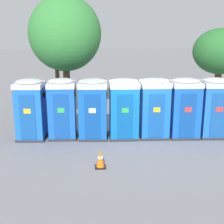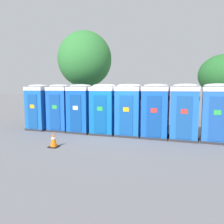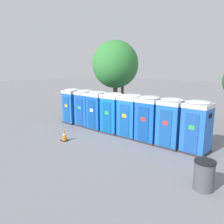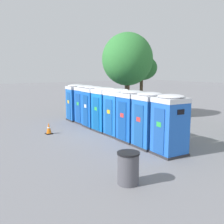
{
  "view_description": "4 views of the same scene",
  "coord_description": "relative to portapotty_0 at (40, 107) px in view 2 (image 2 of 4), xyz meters",
  "views": [
    {
      "loc": [
        -2.33,
        -12.63,
        4.55
      ],
      "look_at": [
        -1.14,
        0.09,
        1.11
      ],
      "focal_mm": 50.0,
      "sensor_mm": 36.0,
      "label": 1
    },
    {
      "loc": [
        2.66,
        -10.49,
        2.36
      ],
      "look_at": [
        -0.23,
        0.03,
        1.14
      ],
      "focal_mm": 35.0,
      "sensor_mm": 36.0,
      "label": 2
    },
    {
      "loc": [
        7.35,
        -10.67,
        4.02
      ],
      "look_at": [
        -0.75,
        0.06,
        1.29
      ],
      "focal_mm": 35.0,
      "sensor_mm": 36.0,
      "label": 3
    },
    {
      "loc": [
        11.72,
        -8.39,
        3.5
      ],
      "look_at": [
        0.07,
        0.01,
        1.2
      ],
      "focal_mm": 42.0,
      "sensor_mm": 36.0,
      "label": 4
    }
  ],
  "objects": [
    {
      "name": "street_tree_0",
      "position": [
        1.35,
        3.49,
        2.98
      ],
      "size": [
        3.66,
        3.66,
        6.18
      ],
      "color": "brown",
      "rests_on": "ground"
    },
    {
      "name": "portapotty_6",
      "position": [
        7.77,
        -0.44,
        -0.0
      ],
      "size": [
        1.33,
        1.3,
        2.54
      ],
      "color": "#2D2D33",
      "rests_on": "ground"
    },
    {
      "name": "street_tree_1",
      "position": [
        10.51,
        5.56,
        1.89
      ],
      "size": [
        3.29,
        3.29,
        4.58
      ],
      "color": "brown",
      "rests_on": "ground"
    },
    {
      "name": "traffic_cone",
      "position": [
        2.72,
        -3.19,
        -0.97
      ],
      "size": [
        0.36,
        0.36,
        0.64
      ],
      "color": "black",
      "rests_on": "ground"
    },
    {
      "name": "portapotty_0",
      "position": [
        0.0,
        0.0,
        0.0
      ],
      "size": [
        1.28,
        1.3,
        2.54
      ],
      "color": "#2D2D33",
      "rests_on": "ground"
    },
    {
      "name": "ground_plane",
      "position": [
        4.54,
        -0.24,
        -1.28
      ],
      "size": [
        120.0,
        120.0,
        0.0
      ],
      "primitive_type": "plane",
      "color": "slate"
    },
    {
      "name": "portapotty_5",
      "position": [
        6.48,
        -0.37,
        -0.0
      ],
      "size": [
        1.31,
        1.27,
        2.54
      ],
      "color": "#2D2D33",
      "rests_on": "ground"
    },
    {
      "name": "portapotty_7",
      "position": [
        9.07,
        -0.5,
        -0.0
      ],
      "size": [
        1.32,
        1.31,
        2.54
      ],
      "color": "#2D2D33",
      "rests_on": "ground"
    },
    {
      "name": "portapotty_1",
      "position": [
        1.3,
        0.01,
        0.0
      ],
      "size": [
        1.2,
        1.23,
        2.54
      ],
      "color": "#2D2D33",
      "rests_on": "ground"
    },
    {
      "name": "portapotty_2",
      "position": [
        2.59,
        -0.15,
        -0.0
      ],
      "size": [
        1.3,
        1.29,
        2.54
      ],
      "color": "#2D2D33",
      "rests_on": "ground"
    },
    {
      "name": "street_tree_2",
      "position": [
        0.72,
        5.45,
        2.37
      ],
      "size": [
        2.43,
        2.43,
        4.66
      ],
      "color": "#4C3826",
      "rests_on": "ground"
    },
    {
      "name": "portapotty_3",
      "position": [
        3.89,
        -0.23,
        -0.0
      ],
      "size": [
        1.26,
        1.24,
        2.54
      ],
      "color": "#2D2D33",
      "rests_on": "ground"
    },
    {
      "name": "portapotty_4",
      "position": [
        5.18,
        -0.27,
        -0.0
      ],
      "size": [
        1.26,
        1.25,
        2.54
      ],
      "color": "#2D2D33",
      "rests_on": "ground"
    }
  ]
}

